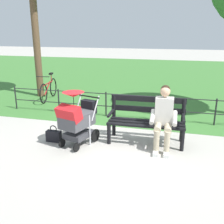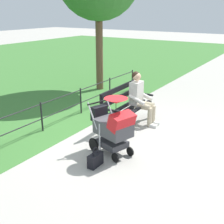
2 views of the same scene
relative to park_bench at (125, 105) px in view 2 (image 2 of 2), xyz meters
The scene contains 6 objects.
ground_plane 0.80m from the park_bench, 10.98° to the left, with size 60.00×60.00×0.00m, color #ADA89E.
park_bench is the anchor object (origin of this frame).
person_on_bench 0.45m from the park_bench, 148.39° to the left, with size 0.54×0.74×1.28m.
stroller 1.47m from the park_bench, 21.75° to the left, with size 0.72×0.98×1.15m.
handbag 2.04m from the park_bench, 15.14° to the left, with size 0.32×0.14×0.37m.
park_fence 1.55m from the park_bench, 67.41° to the right, with size 7.18×0.04×0.70m.
Camera 2 is at (4.98, 3.09, 2.66)m, focal length 45.86 mm.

